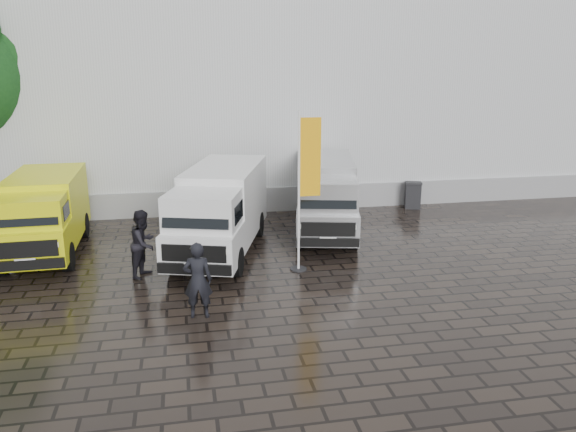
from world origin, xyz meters
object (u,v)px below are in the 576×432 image
Objects in this scene: van_yellow at (44,217)px; van_white at (220,212)px; person_tent at (144,243)px; flagpole at (305,184)px; wheelie_bin at (413,195)px; person_front at (198,280)px; van_silver at (326,198)px.

van_yellow is 5.58m from van_white.
van_yellow is 2.74× the size of person_tent.
flagpole is 4.91m from person_tent.
person_front is at bearing -118.50° from wheelie_bin.
wheelie_bin is at bearing 45.97° from flagpole.
person_tent is (-2.29, -1.62, -0.37)m from van_white.
person_tent is at bearing -133.54° from wheelie_bin.
person_tent is at bearing -127.71° from van_white.
van_yellow is at bearing -172.32° from van_white.
person_tent reaches higher than person_front.
van_silver is (3.87, 1.56, -0.06)m from van_white.
person_front is (4.63, -5.54, -0.29)m from van_yellow.
flagpole reaches higher than person_tent.
person_front reaches higher than wheelie_bin.
van_yellow is at bearing 159.80° from flagpole.
van_yellow reaches higher than person_tent.
van_white reaches higher than wheelie_bin.
wheelie_bin is (4.49, 2.70, -0.73)m from van_silver.
van_yellow is at bearing -163.21° from van_silver.
van_yellow is at bearing -44.90° from person_front.
van_white is at bearing -10.51° from van_yellow.
van_silver is at bearing 2.82° from van_yellow.
flagpole reaches higher than person_front.
van_yellow is 2.83× the size of person_front.
van_white is 3.17× the size of person_tent.
van_yellow is 14.28m from wheelie_bin.
van_silver is at bearing -131.43° from wheelie_bin.
van_white is at bearing -28.77° from person_tent.
person_front is 3.34m from person_tent.
flagpole reaches higher than wheelie_bin.
wheelie_bin is (13.86, 3.36, -0.69)m from van_yellow.
van_silver is at bearing 66.48° from flagpole.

